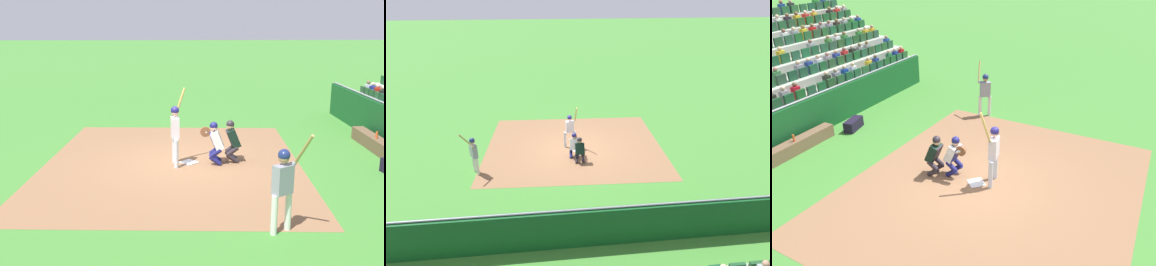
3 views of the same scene
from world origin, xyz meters
TOP-DOWN VIEW (x-y plane):
  - ground_plane at (0.00, 0.00)m, footprint 160.00×160.00m
  - infield_dirt_patch at (0.00, 0.50)m, footprint 9.42×7.94m
  - home_plate_marker at (0.00, 0.00)m, footprint 0.62×0.62m
  - batter_at_plate at (-0.22, 0.41)m, footprint 0.70×0.45m
  - catcher_crouching at (-0.11, -0.76)m, footprint 0.48×0.72m
  - home_plate_umpire at (0.09, -1.29)m, footprint 0.47×0.47m
  - dugout_wall at (0.00, -6.67)m, footprint 14.50×0.24m
  - dugout_bench at (1.12, -6.12)m, footprint 3.34×0.40m
  - water_bottle_on_bench at (1.02, -6.06)m, footprint 0.07×0.07m
  - equipment_duffel_bag at (-1.28, -5.65)m, footprint 0.93×0.54m
  - on_deck_batter at (-4.67, -1.78)m, footprint 0.63×0.71m

SIDE VIEW (x-z plane):
  - ground_plane at x=0.00m, z-range 0.00..0.00m
  - infield_dirt_patch at x=0.00m, z-range 0.00..0.01m
  - home_plate_marker at x=0.00m, z-range 0.01..0.02m
  - equipment_duffel_bag at x=-1.28m, z-range 0.00..0.40m
  - dugout_bench at x=1.12m, z-range 0.00..0.44m
  - water_bottle_on_bench at x=1.02m, z-range 0.44..0.68m
  - dugout_wall at x=0.00m, z-range -0.03..1.42m
  - home_plate_umpire at x=0.09m, z-range 0.06..1.35m
  - catcher_crouching at x=-0.11m, z-range 0.07..1.37m
  - on_deck_batter at x=-4.67m, z-range 0.01..2.15m
  - batter_at_plate at x=-0.22m, z-range -0.03..2.23m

